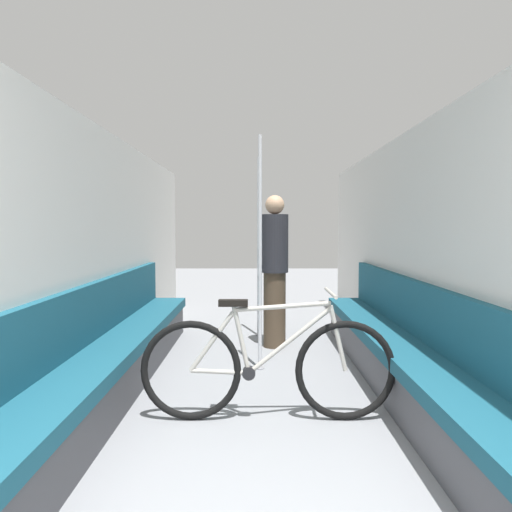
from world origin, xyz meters
The scene contains 8 objects.
wall_left centered at (-1.40, 2.87, 1.10)m, with size 0.10×8.94×2.20m, color silver.
wall_right centered at (1.40, 2.87, 1.10)m, with size 0.10×8.94×2.20m, color silver.
bench_seat_row_left centered at (-1.16, 2.91, 0.29)m, with size 0.44×4.82×0.89m.
bench_seat_row_right centered at (1.16, 2.91, 0.29)m, with size 0.44×4.82×0.89m.
bicycle centered at (0.07, 2.46, 0.37)m, with size 1.76×0.46×0.90m.
grab_pole_near centered at (0.02, 3.69, 1.06)m, with size 0.08×0.08×2.18m.
grab_pole_far centered at (0.02, 5.13, 1.06)m, with size 0.08×0.08×2.18m.
passenger_standing centered at (0.19, 4.57, 0.87)m, with size 0.30×0.30×1.68m.
Camera 1 is at (-0.01, -0.92, 1.33)m, focal length 35.00 mm.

